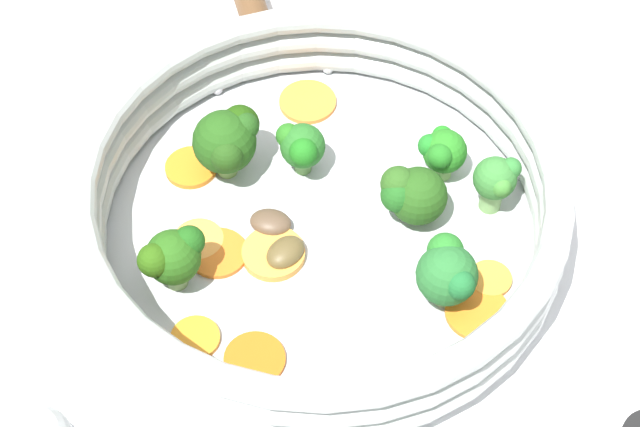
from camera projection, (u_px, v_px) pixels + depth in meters
name	position (u px, v px, depth m)	size (l,w,h in m)	color
ground_plane	(320.00, 238.00, 0.73)	(4.00, 4.00, 0.00)	silver
skillet	(320.00, 233.00, 0.72)	(0.30, 0.30, 0.01)	#B2B5B7
skillet_rim_wall	(320.00, 201.00, 0.70)	(0.32, 0.32, 0.06)	#AFB5B2
skillet_rivet_left	(328.00, 68.00, 0.80)	(0.01, 0.01, 0.01)	#B5B5B8
skillet_rivet_right	(217.00, 89.00, 0.79)	(0.01, 0.01, 0.01)	#B6B3BA
carrot_slice_0	(273.00, 254.00, 0.70)	(0.04, 0.04, 0.01)	#F2993B
carrot_slice_1	(198.00, 240.00, 0.71)	(0.03, 0.03, 0.00)	#F5973F
carrot_slice_2	(248.00, 357.00, 0.66)	(0.04, 0.04, 0.00)	#DD5E14
carrot_slice_3	(191.00, 167.00, 0.75)	(0.04, 0.04, 0.00)	orange
carrot_slice_4	(477.00, 312.00, 0.68)	(0.04, 0.04, 0.00)	orange
carrot_slice_5	(195.00, 338.00, 0.66)	(0.03, 0.03, 0.00)	orange
carrot_slice_6	(308.00, 102.00, 0.79)	(0.04, 0.04, 0.00)	orange
carrot_slice_7	(489.00, 281.00, 0.69)	(0.03, 0.03, 0.00)	orange
carrot_slice_8	(218.00, 253.00, 0.70)	(0.04, 0.04, 0.00)	orange
broccoli_floret_0	(301.00, 146.00, 0.73)	(0.04, 0.04, 0.04)	#5D8B47
broccoli_floret_1	(411.00, 194.00, 0.70)	(0.04, 0.05, 0.04)	#60944E
broccoli_floret_2	(442.00, 151.00, 0.73)	(0.04, 0.03, 0.04)	#77A655
broccoli_floret_3	(228.00, 140.00, 0.72)	(0.05, 0.04, 0.05)	#7A9E4D
broccoli_floret_4	(496.00, 180.00, 0.71)	(0.03, 0.03, 0.04)	#74A45B
broccoli_floret_5	(172.00, 257.00, 0.67)	(0.04, 0.04, 0.05)	#6A884D
broccoli_floret_6	(448.00, 273.00, 0.66)	(0.04, 0.04, 0.05)	#8DAB6E
mushroom_piece_0	(271.00, 222.00, 0.71)	(0.03, 0.02, 0.01)	brown
mushroom_piece_1	(286.00, 252.00, 0.70)	(0.03, 0.02, 0.01)	brown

